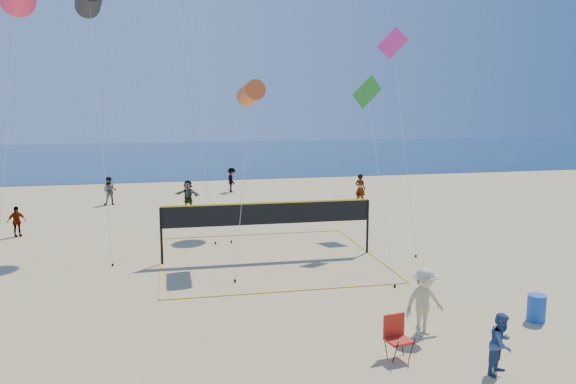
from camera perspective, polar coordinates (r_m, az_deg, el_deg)
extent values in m
cube|color=#102A4C|center=(72.01, -11.40, 3.69)|extent=(140.00, 50.00, 0.03)
imported|color=navy|center=(14.50, 20.87, -14.19)|extent=(0.91, 0.86, 1.48)
imported|color=beige|center=(16.07, 13.67, -10.76)|extent=(1.34, 0.93, 1.89)
imported|color=gray|center=(29.91, -25.87, -2.71)|extent=(0.92, 0.76, 1.48)
imported|color=gray|center=(34.12, -10.13, -0.34)|extent=(1.72, 1.33, 1.82)
imported|color=gray|center=(36.04, 7.35, 0.31)|extent=(0.82, 0.83, 1.94)
imported|color=gray|center=(37.13, -17.65, 0.10)|extent=(0.97, 0.82, 1.79)
imported|color=gray|center=(40.78, -5.74, 1.21)|extent=(0.80, 1.22, 1.78)
cube|color=red|center=(14.66, 11.18, -14.60)|extent=(0.67, 0.62, 0.06)
cube|color=red|center=(14.71, 10.71, -13.13)|extent=(0.59, 0.14, 0.59)
cylinder|color=black|center=(14.46, 10.82, -15.85)|extent=(0.07, 0.30, 0.76)
cylinder|color=black|center=(14.79, 9.89, -15.25)|extent=(0.07, 0.30, 0.76)
cylinder|color=black|center=(14.70, 12.43, -15.48)|extent=(0.07, 0.30, 0.76)
cylinder|color=black|center=(15.03, 11.48, -14.89)|extent=(0.07, 0.30, 0.76)
cylinder|color=#1B4CB1|center=(18.26, 23.92, -10.71)|extent=(0.55, 0.55, 0.79)
cylinder|color=black|center=(22.79, -12.75, -4.38)|extent=(0.10, 0.10, 2.29)
cylinder|color=black|center=(24.18, 8.08, -3.49)|extent=(0.10, 0.10, 2.29)
cube|color=black|center=(22.95, -2.03, -2.24)|extent=(8.59, 0.21, 0.86)
cube|color=yellow|center=(22.87, -2.03, -1.12)|extent=(8.59, 0.22, 0.06)
cube|color=yellow|center=(19.35, 0.20, -10.04)|extent=(8.79, 0.24, 0.02)
cube|color=yellow|center=(27.49, -3.53, -4.34)|extent=(8.79, 0.24, 0.02)
cylinder|color=silver|center=(20.44, -26.69, 4.79)|extent=(0.60, 3.70, 10.23)
cylinder|color=silver|center=(24.50, -18.53, 6.46)|extent=(0.79, 4.09, 10.79)
cylinder|color=black|center=(23.27, -17.39, -7.08)|extent=(0.08, 0.08, 0.10)
cylinder|color=#D05521|center=(23.09, -3.82, 9.97)|extent=(0.93, 2.00, 1.07)
cylinder|color=silver|center=(21.43, -4.56, 1.09)|extent=(1.23, 3.57, 6.69)
cylinder|color=black|center=(20.37, -5.40, -8.98)|extent=(0.08, 0.08, 0.10)
cube|color=green|center=(25.33, 8.04, 10.03)|extent=(1.50, 0.33, 1.51)
cylinder|color=silver|center=(22.37, 9.26, 1.46)|extent=(1.24, 6.26, 6.79)
cylinder|color=black|center=(20.07, 10.79, -9.38)|extent=(0.08, 0.08, 0.10)
cube|color=#E82D99|center=(30.36, 10.59, 14.65)|extent=(1.47, 0.78, 1.62)
cylinder|color=silver|center=(26.76, 11.61, 5.37)|extent=(1.68, 6.88, 9.38)
cylinder|color=black|center=(24.08, 12.87, -6.36)|extent=(0.08, 0.08, 0.10)
cylinder|color=silver|center=(27.02, -9.94, 11.07)|extent=(1.71, 4.01, 14.67)
cylinder|color=black|center=(25.83, -7.38, -5.17)|extent=(0.08, 0.08, 0.10)
cylinder|color=silver|center=(28.43, -2.59, 9.15)|extent=(4.11, 5.81, 12.76)
cylinder|color=black|center=(26.01, -5.77, -5.04)|extent=(0.08, 0.08, 0.10)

